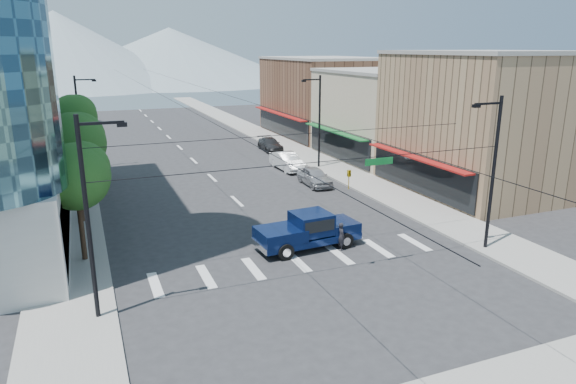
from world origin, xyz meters
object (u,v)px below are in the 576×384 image
pedestrian (341,236)px  parked_car_far (270,144)px  pickup_truck (307,230)px  parked_car_mid (287,161)px  parked_car_near (315,177)px

pedestrian → parked_car_far: 30.70m
pickup_truck → parked_car_far: bearing=70.1°
parked_car_mid → parked_car_far: bearing=77.0°
pedestrian → pickup_truck: bearing=59.8°
pedestrian → parked_car_mid: bearing=-13.0°
pedestrian → parked_car_near: bearing=-18.6°
parked_car_far → pickup_truck: bearing=-103.5°
parked_car_near → parked_car_mid: size_ratio=0.89×
pedestrian → parked_car_mid: (4.73, 20.20, 0.01)m
pickup_truck → pedestrian: 2.02m
parked_car_mid → parked_car_far: (1.80, 9.79, -0.13)m
parked_car_mid → parked_car_far: parked_car_mid is taller
pedestrian → parked_car_near: pedestrian is taller
parked_car_near → parked_car_mid: (0.00, 6.29, 0.06)m
pedestrian → parked_car_mid: 20.75m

